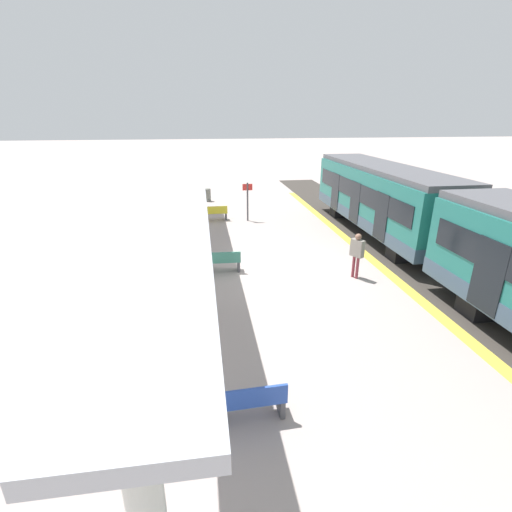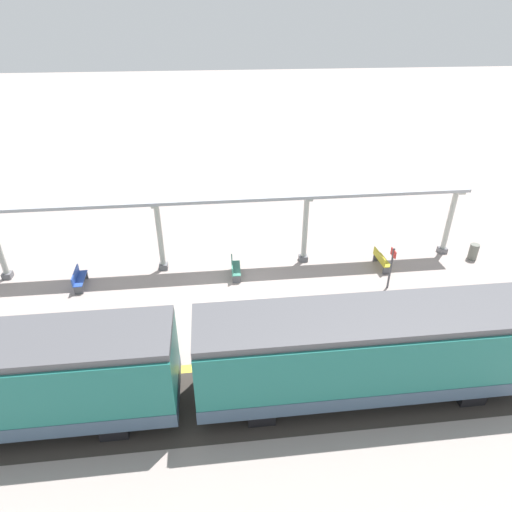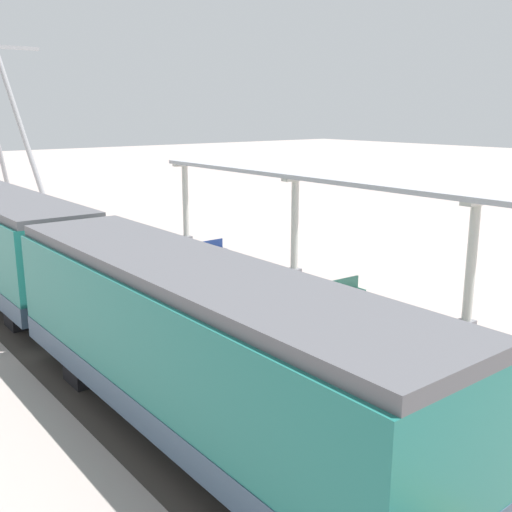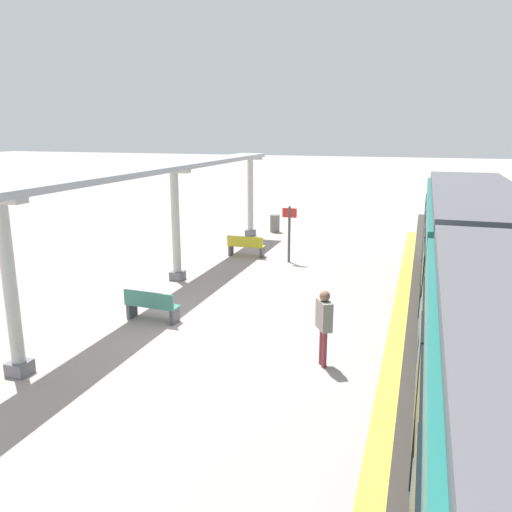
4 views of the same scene
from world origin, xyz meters
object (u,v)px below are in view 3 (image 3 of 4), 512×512
(train_near_carriage, at_px, (195,348))
(train_far_carriage, at_px, (5,242))
(canopy_pillar_third, at_px, (295,227))
(bench_far_end, at_px, (210,251))
(bench_mid_platform, at_px, (344,292))
(canopy_pillar_second, at_px, (471,266))
(passenger_waiting_near_edge, at_px, (194,292))
(canopy_pillar_fourth, at_px, (186,203))

(train_near_carriage, distance_m, train_far_carriage, 12.04)
(canopy_pillar_third, height_order, bench_far_end, canopy_pillar_third)
(train_near_carriage, xyz_separation_m, train_far_carriage, (0.00, 12.04, 0.00))
(train_near_carriage, bearing_deg, bench_mid_platform, 25.44)
(canopy_pillar_second, xyz_separation_m, canopy_pillar_third, (0.00, 7.48, 0.00))
(canopy_pillar_third, xyz_separation_m, passenger_waiting_near_edge, (-6.04, -2.41, -0.84))
(bench_far_end, bearing_deg, train_near_carriage, -125.02)
(canopy_pillar_second, relative_size, bench_far_end, 2.50)
(bench_far_end, xyz_separation_m, passenger_waiting_near_edge, (-4.83, -6.39, 0.64))
(canopy_pillar_second, bearing_deg, passenger_waiting_near_edge, 140.01)
(bench_mid_platform, height_order, passenger_waiting_near_edge, passenger_waiting_near_edge)
(bench_far_end, bearing_deg, canopy_pillar_third, -73.03)
(train_near_carriage, relative_size, canopy_pillar_fourth, 3.02)
(train_far_carriage, distance_m, canopy_pillar_third, 10.33)
(canopy_pillar_fourth, bearing_deg, passenger_waiting_near_edge, -120.56)
(canopy_pillar_second, bearing_deg, bench_far_end, 96.05)
(bench_mid_platform, bearing_deg, canopy_pillar_second, -73.74)
(train_near_carriage, height_order, canopy_pillar_second, canopy_pillar_second)
(train_near_carriage, distance_m, canopy_pillar_fourth, 17.98)
(canopy_pillar_fourth, relative_size, passenger_waiting_near_edge, 2.19)
(canopy_pillar_third, xyz_separation_m, bench_far_end, (-1.22, 3.98, -1.48))
(train_near_carriage, xyz_separation_m, bench_mid_platform, (8.19, 3.90, -1.38))
(canopy_pillar_fourth, height_order, passenger_waiting_near_edge, canopy_pillar_fourth)
(canopy_pillar_fourth, relative_size, bench_far_end, 2.50)
(passenger_waiting_near_edge, bearing_deg, canopy_pillar_second, -39.99)
(bench_mid_platform, bearing_deg, train_near_carriage, -154.56)
(train_far_carriage, xyz_separation_m, canopy_pillar_second, (9.31, -11.95, 0.10))
(train_far_carriage, height_order, canopy_pillar_fourth, canopy_pillar_fourth)
(train_far_carriage, bearing_deg, canopy_pillar_third, -25.69)
(train_far_carriage, height_order, passenger_waiting_near_edge, train_far_carriage)
(canopy_pillar_second, distance_m, canopy_pillar_third, 7.48)
(train_far_carriage, distance_m, bench_mid_platform, 11.63)
(bench_mid_platform, relative_size, passenger_waiting_near_edge, 0.88)
(canopy_pillar_fourth, distance_m, bench_mid_platform, 11.63)
(train_far_carriage, xyz_separation_m, canopy_pillar_third, (9.31, -4.48, 0.10))
(train_far_carriage, bearing_deg, train_near_carriage, -90.00)
(canopy_pillar_second, height_order, passenger_waiting_near_edge, canopy_pillar_second)
(train_far_carriage, bearing_deg, canopy_pillar_fourth, 19.77)
(canopy_pillar_second, height_order, bench_mid_platform, canopy_pillar_second)
(canopy_pillar_second, distance_m, bench_far_end, 11.62)
(train_near_carriage, height_order, train_far_carriage, same)
(canopy_pillar_second, xyz_separation_m, passenger_waiting_near_edge, (-6.04, 5.07, -0.84))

